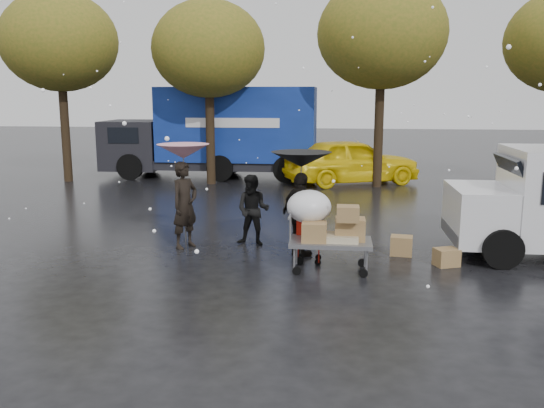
# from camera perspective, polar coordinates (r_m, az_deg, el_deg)

# --- Properties ---
(ground) EXTENTS (90.00, 90.00, 0.00)m
(ground) POSITION_cam_1_polar(r_m,az_deg,el_deg) (11.03, 0.46, -6.25)
(ground) COLOR black
(ground) RESTS_ON ground
(person_pink) EXTENTS (0.73, 0.81, 1.85)m
(person_pink) POSITION_cam_1_polar(r_m,az_deg,el_deg) (12.34, -8.63, -0.10)
(person_pink) COLOR black
(person_pink) RESTS_ON ground
(person_middle) EXTENTS (0.82, 0.67, 1.54)m
(person_middle) POSITION_cam_1_polar(r_m,az_deg,el_deg) (12.46, -1.89, -0.61)
(person_middle) COLOR black
(person_middle) RESTS_ON ground
(person_black) EXTENTS (1.02, 0.99, 1.71)m
(person_black) POSITION_cam_1_polar(r_m,az_deg,el_deg) (11.59, 2.86, -1.06)
(person_black) COLOR black
(person_black) RESTS_ON ground
(umbrella_pink) EXTENTS (1.09, 1.09, 2.22)m
(umbrella_pink) POSITION_cam_1_polar(r_m,az_deg,el_deg) (12.18, -8.78, 5.17)
(umbrella_pink) COLOR #4C4C4C
(umbrella_pink) RESTS_ON ground
(umbrella_black) EXTENTS (1.21, 1.21, 2.12)m
(umbrella_black) POSITION_cam_1_polar(r_m,az_deg,el_deg) (11.41, 2.92, 4.42)
(umbrella_black) COLOR #4C4C4C
(umbrella_black) RESTS_ON ground
(vendor_cart) EXTENTS (1.52, 0.80, 1.27)m
(vendor_cart) POSITION_cam_1_polar(r_m,az_deg,el_deg) (10.65, 6.29, -2.90)
(vendor_cart) COLOR slate
(vendor_cart) RESTS_ON ground
(shopping_cart) EXTENTS (0.84, 0.84, 1.46)m
(shopping_cart) POSITION_cam_1_polar(r_m,az_deg,el_deg) (10.94, 3.69, -0.67)
(shopping_cart) COLOR #B6160A
(shopping_cart) RESTS_ON ground
(blue_truck) EXTENTS (8.30, 2.60, 3.50)m
(blue_truck) POSITION_cam_1_polar(r_m,az_deg,el_deg) (22.77, -5.45, 7.07)
(blue_truck) COLOR navy
(blue_truck) RESTS_ON ground
(box_ground_near) EXTENTS (0.48, 0.40, 0.39)m
(box_ground_near) POSITION_cam_1_polar(r_m,az_deg,el_deg) (12.08, 12.70, -4.04)
(box_ground_near) COLOR olive
(box_ground_near) RESTS_ON ground
(box_ground_far) EXTENTS (0.53, 0.47, 0.34)m
(box_ground_far) POSITION_cam_1_polar(r_m,az_deg,el_deg) (11.56, 16.90, -5.07)
(box_ground_far) COLOR olive
(box_ground_far) RESTS_ON ground
(yellow_taxi) EXTENTS (5.29, 3.69, 1.67)m
(yellow_taxi) POSITION_cam_1_polar(r_m,az_deg,el_deg) (21.24, 7.89, 4.24)
(yellow_taxi) COLOR yellow
(yellow_taxi) RESTS_ON ground
(tree_row) EXTENTS (21.60, 4.40, 7.12)m
(tree_row) POSITION_cam_1_polar(r_m,az_deg,el_deg) (20.62, 2.26, 15.80)
(tree_row) COLOR black
(tree_row) RESTS_ON ground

